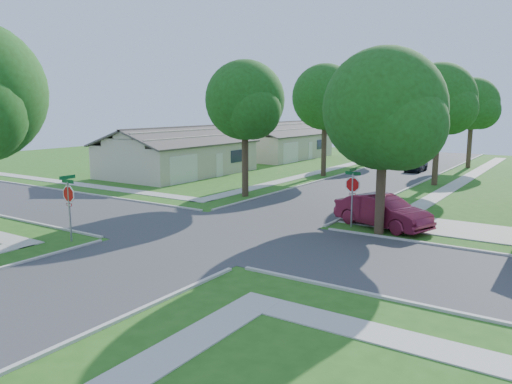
{
  "coord_description": "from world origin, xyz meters",
  "views": [
    {
      "loc": [
        14.06,
        -18.19,
        5.95
      ],
      "look_at": [
        0.13,
        2.97,
        1.6
      ],
      "focal_mm": 35.0,
      "sensor_mm": 36.0,
      "label": 1
    }
  ],
  "objects": [
    {
      "name": "ground",
      "position": [
        0.0,
        0.0,
        0.0
      ],
      "size": [
        100.0,
        100.0,
        0.0
      ],
      "primitive_type": "plane",
      "color": "#255717",
      "rests_on": "ground"
    },
    {
      "name": "road_ns",
      "position": [
        0.0,
        0.0,
        0.0
      ],
      "size": [
        7.0,
        100.0,
        0.02
      ],
      "primitive_type": "cube",
      "color": "#333335",
      "rests_on": "ground"
    },
    {
      "name": "sidewalk_ne",
      "position": [
        6.1,
        26.0,
        0.02
      ],
      "size": [
        1.2,
        40.0,
        0.04
      ],
      "primitive_type": "cube",
      "color": "#9E9B91",
      "rests_on": "ground"
    },
    {
      "name": "sidewalk_nw",
      "position": [
        -6.1,
        26.0,
        0.02
      ],
      "size": [
        1.2,
        40.0,
        0.04
      ],
      "primitive_type": "cube",
      "color": "#9E9B91",
      "rests_on": "ground"
    },
    {
      "name": "driveway",
      "position": [
        7.9,
        7.1,
        0.03
      ],
      "size": [
        8.8,
        3.6,
        0.05
      ],
      "primitive_type": "cube",
      "color": "#9E9B91",
      "rests_on": "ground"
    },
    {
      "name": "stop_sign_sw",
      "position": [
        -4.7,
        -4.7,
        2.03
      ],
      "size": [
        1.05,
        0.8,
        2.98
      ],
      "color": "gray",
      "rests_on": "ground"
    },
    {
      "name": "stop_sign_ne",
      "position": [
        4.7,
        4.7,
        2.03
      ],
      "size": [
        1.05,
        0.8,
        2.98
      ],
      "color": "gray",
      "rests_on": "ground"
    },
    {
      "name": "tree_e_near",
      "position": [
        4.75,
        9.01,
        5.64
      ],
      "size": [
        4.97,
        4.8,
        8.28
      ],
      "color": "#38281C",
      "rests_on": "ground"
    },
    {
      "name": "tree_e_mid",
      "position": [
        4.76,
        21.01,
        6.25
      ],
      "size": [
        5.59,
        5.4,
        9.21
      ],
      "color": "#38281C",
      "rests_on": "ground"
    },
    {
      "name": "tree_e_far",
      "position": [
        4.75,
        34.01,
        5.98
      ],
      "size": [
        5.17,
        5.0,
        8.72
      ],
      "color": "#38281C",
      "rests_on": "ground"
    },
    {
      "name": "tree_w_near",
      "position": [
        -4.64,
        9.01,
        6.12
      ],
      "size": [
        5.38,
        5.2,
        8.97
      ],
      "color": "#38281C",
      "rests_on": "ground"
    },
    {
      "name": "tree_w_mid",
      "position": [
        -4.64,
        21.01,
        6.49
      ],
      "size": [
        5.8,
        5.6,
        9.56
      ],
      "color": "#38281C",
      "rests_on": "ground"
    },
    {
      "name": "tree_w_far",
      "position": [
        -4.65,
        34.01,
        5.51
      ],
      "size": [
        4.76,
        4.6,
        8.04
      ],
      "color": "#38281C",
      "rests_on": "ground"
    },
    {
      "name": "tree_ne_corner",
      "position": [
        6.36,
        4.21,
        5.59
      ],
      "size": [
        5.8,
        5.6,
        8.66
      ],
      "color": "#38281C",
      "rests_on": "ground"
    },
    {
      "name": "house_nw_near",
      "position": [
        -15.99,
        15.0,
        1.52
      ],
      "size": [
        8.42,
        13.6,
        4.23
      ],
      "color": "#C2B299",
      "rests_on": "ground"
    },
    {
      "name": "house_nw_far",
      "position": [
        -15.99,
        32.0,
        1.52
      ],
      "size": [
        8.42,
        13.6,
        4.23
      ],
      "color": "#C2B299",
      "rests_on": "ground"
    },
    {
      "name": "car_driveway",
      "position": [
        6.0,
        5.5,
        0.82
      ],
      "size": [
        5.25,
        3.19,
        1.63
      ],
      "primitive_type": "imported",
      "rotation": [
        0.0,
        0.0,
        1.25
      ],
      "color": "maroon",
      "rests_on": "ground"
    },
    {
      "name": "car_curb_east",
      "position": [
        1.21,
        28.39,
        0.63
      ],
      "size": [
        1.51,
        3.69,
        1.25
      ],
      "primitive_type": "imported",
      "rotation": [
        0.0,
        0.0,
        0.01
      ],
      "color": "black",
      "rests_on": "ground"
    },
    {
      "name": "car_curb_west",
      "position": [
        -1.2,
        38.75,
        0.59
      ],
      "size": [
        2.03,
        4.18,
        1.17
      ],
      "primitive_type": "imported",
      "rotation": [
        0.0,
        0.0,
        3.24
      ],
      "color": "black",
      "rests_on": "ground"
    }
  ]
}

